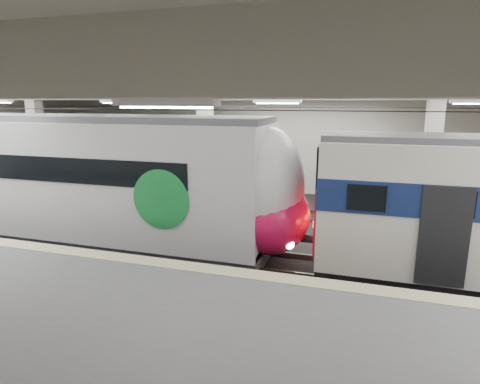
% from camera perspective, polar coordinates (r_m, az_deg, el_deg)
% --- Properties ---
extents(station_hall, '(36.00, 24.00, 5.75)m').
position_cam_1_polar(station_hall, '(10.25, 0.88, 3.14)').
color(station_hall, black).
rests_on(station_hall, ground).
extents(modern_emu, '(13.98, 2.89, 4.50)m').
position_cam_1_polar(modern_emu, '(14.08, -16.74, 1.02)').
color(modern_emu, silver).
rests_on(modern_emu, ground).
extents(far_train, '(12.96, 3.23, 4.15)m').
position_cam_1_polar(far_train, '(19.98, -13.99, 4.37)').
color(far_train, silver).
rests_on(far_train, ground).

